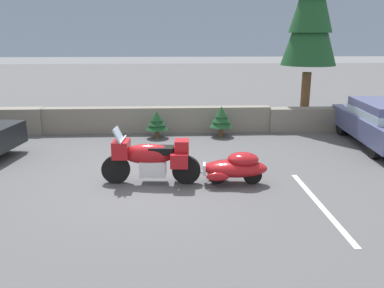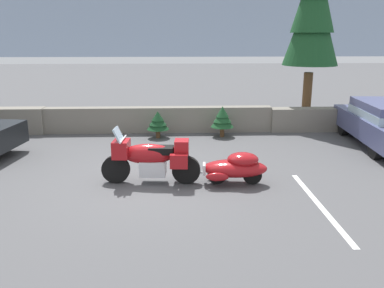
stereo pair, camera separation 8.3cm
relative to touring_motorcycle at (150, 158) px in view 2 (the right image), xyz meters
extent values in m
plane|color=#4C4C4F|center=(0.00, 0.08, -0.62)|extent=(80.00, 80.00, 0.00)
cube|color=slate|center=(0.00, 5.19, -0.17)|extent=(8.00, 0.45, 0.90)
cube|color=slate|center=(8.00, 5.15, -0.21)|extent=(8.00, 0.56, 0.83)
cube|color=#8C9EB7|center=(0.00, 95.15, 7.38)|extent=(240.00, 80.00, 16.00)
cylinder|color=black|center=(-0.82, 0.06, -0.29)|extent=(0.67, 0.19, 0.66)
cylinder|color=black|center=(0.83, -0.06, -0.29)|extent=(0.67, 0.19, 0.66)
cube|color=silver|center=(0.06, 0.00, -0.24)|extent=(0.63, 0.48, 0.36)
ellipsoid|color=maroon|center=(-0.04, 0.00, 0.09)|extent=(1.23, 0.52, 0.48)
cube|color=maroon|center=(-0.67, 0.05, 0.21)|extent=(0.40, 0.54, 0.40)
cube|color=#9EB7C6|center=(-0.72, 0.05, 0.54)|extent=(0.22, 0.45, 0.34)
cube|color=black|center=(0.26, -0.02, 0.19)|extent=(0.58, 0.40, 0.16)
cube|color=maroon|center=(0.73, -0.05, 0.29)|extent=(0.35, 0.42, 0.28)
cube|color=maroon|center=(0.66, -0.35, 0.01)|extent=(0.41, 0.19, 0.32)
cube|color=maroon|center=(0.70, 0.25, 0.01)|extent=(0.41, 0.19, 0.32)
cylinder|color=silver|center=(-0.62, 0.04, 0.44)|extent=(0.09, 0.70, 0.04)
cylinder|color=silver|center=(-0.77, 0.05, -0.04)|extent=(0.26, 0.09, 0.54)
cylinder|color=black|center=(1.55, -0.11, -0.40)|extent=(0.45, 0.13, 0.44)
cylinder|color=black|center=(2.37, -0.16, -0.40)|extent=(0.45, 0.13, 0.44)
ellipsoid|color=maroon|center=(1.96, -0.14, -0.24)|extent=(1.54, 0.78, 0.40)
ellipsoid|color=maroon|center=(2.14, -0.15, -0.02)|extent=(0.76, 0.61, 0.32)
cube|color=silver|center=(1.25, -0.09, -0.26)|extent=(0.08, 0.32, 0.24)
ellipsoid|color=maroon|center=(1.52, -0.43, -0.34)|extent=(0.53, 0.18, 0.20)
ellipsoid|color=maroon|center=(1.57, 0.21, -0.34)|extent=(0.53, 0.18, 0.20)
cylinder|color=silver|center=(0.86, -0.06, -0.35)|extent=(0.70, 0.10, 0.05)
cylinder|color=black|center=(6.41, 4.47, -0.28)|extent=(0.27, 0.69, 0.68)
cylinder|color=black|center=(6.20, 1.68, -0.28)|extent=(0.27, 0.69, 0.68)
cylinder|color=brown|center=(5.55, 6.00, 0.39)|extent=(0.34, 0.34, 2.02)
cone|color=#194723|center=(5.55, 6.00, 3.25)|extent=(2.00, 2.00, 3.19)
cylinder|color=brown|center=(0.00, 4.32, -0.49)|extent=(0.15, 0.15, 0.26)
cone|color=#143D1E|center=(0.00, 4.32, -0.12)|extent=(0.75, 0.75, 0.41)
cone|color=#143D1E|center=(0.00, 4.32, 0.01)|extent=(0.58, 0.58, 0.36)
cone|color=#143D1E|center=(0.00, 4.32, 0.13)|extent=(0.41, 0.41, 0.31)
cylinder|color=brown|center=(2.18, 4.40, -0.47)|extent=(0.15, 0.15, 0.30)
cone|color=#194723|center=(2.18, 4.40, -0.04)|extent=(0.78, 0.78, 0.48)
cone|color=#194723|center=(2.18, 4.40, 0.10)|extent=(0.60, 0.60, 0.42)
cone|color=#194723|center=(2.18, 4.40, 0.25)|extent=(0.43, 0.43, 0.36)
cube|color=silver|center=(3.53, -1.42, -0.62)|extent=(0.12, 3.60, 0.01)
camera|label=1|loc=(0.51, -9.04, 2.77)|focal=38.07mm
camera|label=2|loc=(0.60, -9.05, 2.77)|focal=38.07mm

